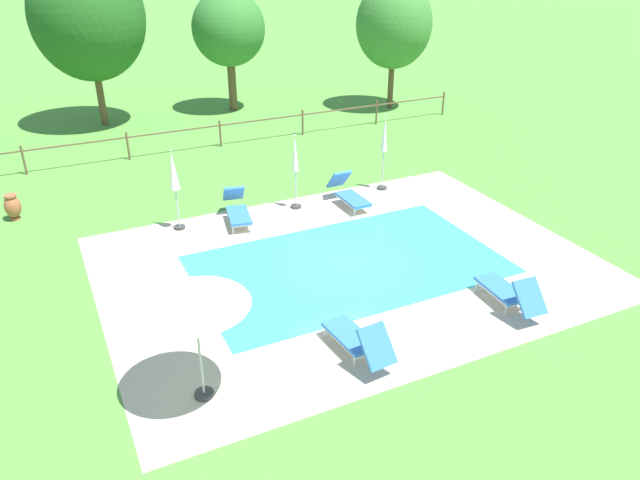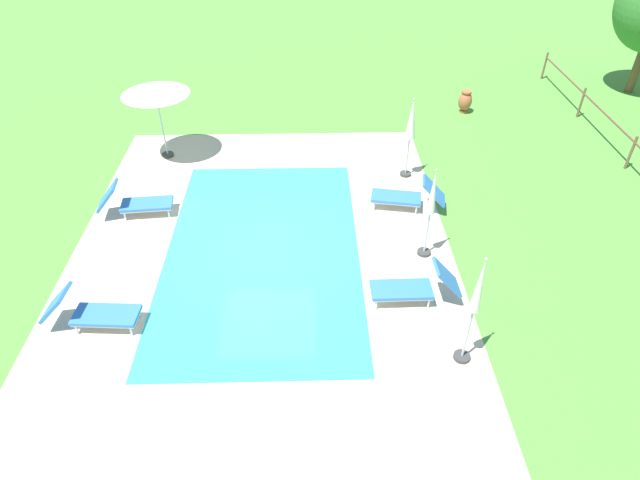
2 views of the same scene
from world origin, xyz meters
name	(u,v)px [view 1 (image 1 of 2)]	position (x,y,z in m)	size (l,w,h in m)	color
ground_plane	(348,264)	(0.00, 0.00, 0.00)	(160.00, 160.00, 0.00)	#518E38
pool_deck_paving	(348,264)	(0.00, 0.00, 0.00)	(12.19, 9.06, 0.01)	beige
swimming_pool_water	(348,264)	(0.00, 0.00, 0.01)	(7.71, 4.58, 0.01)	#38C6D1
pool_coping_rim	(348,264)	(0.00, 0.00, 0.01)	(8.19, 5.06, 0.01)	beige
sun_lounger_north_near_steps	(237,209)	(-1.71, 3.70, 0.39)	(0.94, 2.00, 0.93)	#3370BC
sun_lounger_north_mid	(357,339)	(-1.59, -3.35, 0.39)	(0.76, 1.92, 0.98)	#3370BC
sun_lounger_north_far	(349,193)	(1.78, 3.32, 0.39)	(0.63, 1.89, 0.97)	#3370BC
sun_lounger_north_end	(509,291)	(2.35, -3.26, 0.39)	(0.72, 1.93, 0.95)	#3370BC
patio_umbrella_open_foreground	(193,298)	(-4.71, -3.20, 2.14)	(1.94, 1.94, 2.37)	#383838
patio_umbrella_closed_row_west	(384,143)	(3.39, 4.01, 1.58)	(0.32, 0.32, 2.51)	#383838
patio_umbrella_closed_row_mid_west	(174,176)	(-3.38, 3.95, 1.61)	(0.32, 0.32, 2.36)	#383838
patio_umbrella_closed_row_centre	(295,163)	(0.22, 3.84, 1.45)	(0.32, 0.32, 2.33)	#383838
terracotta_urn_near_fence	(13,206)	(-7.60, 6.65, 0.42)	(0.47, 0.47, 0.79)	#A85B38
perimeter_fence	(220,129)	(-0.07, 10.54, 0.70)	(21.26, 0.08, 1.05)	brown
tree_far_west	(394,24)	(8.99, 12.68, 3.80)	(3.45, 3.45, 5.77)	brown
tree_centre	(229,29)	(2.12, 15.54, 3.66)	(3.27, 3.27, 5.34)	brown
tree_east_mid	(88,17)	(-3.75, 15.65, 4.48)	(4.58, 4.58, 7.07)	brown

